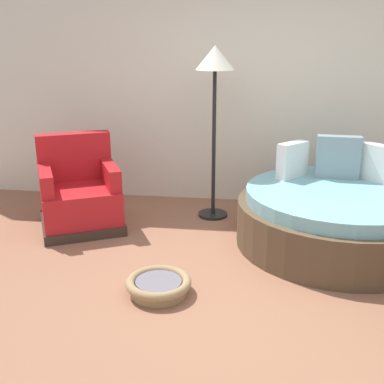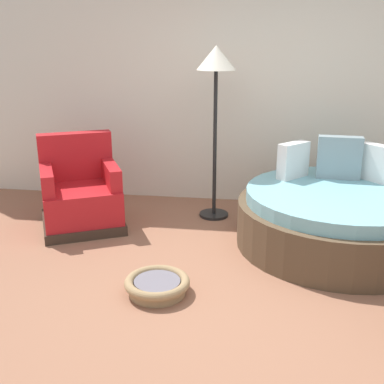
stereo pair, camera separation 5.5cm
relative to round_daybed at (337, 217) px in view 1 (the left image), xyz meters
name	(u,v)px [view 1 (the left image)]	position (x,y,z in m)	size (l,w,h in m)	color
ground_plane	(237,297)	(-0.89, -1.09, -0.29)	(8.00, 8.00, 0.02)	#936047
back_wall	(250,69)	(-0.89, 1.24, 1.27)	(8.00, 0.12, 3.10)	silver
round_daybed	(337,217)	(0.00, 0.00, 0.00)	(1.88, 1.88, 0.97)	brown
red_armchair	(79,196)	(-2.58, 0.13, 0.05)	(1.07, 1.07, 0.94)	#38281E
pet_basket	(159,285)	(-1.49, -1.14, -0.21)	(0.51, 0.51, 0.13)	#9E7F56
floor_lamp	(215,75)	(-1.23, 0.60, 1.25)	(0.40, 0.40, 1.82)	black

